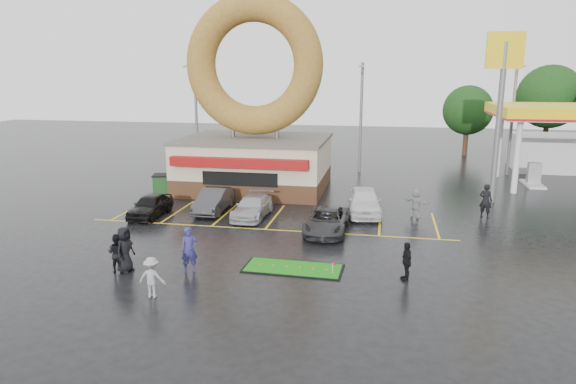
% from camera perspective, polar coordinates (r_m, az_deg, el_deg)
% --- Properties ---
extents(ground, '(120.00, 120.00, 0.00)m').
position_cam_1_polar(ground, '(24.34, -4.44, -6.49)').
color(ground, black).
rests_on(ground, ground).
extents(donut_shop, '(10.20, 8.70, 13.50)m').
position_cam_1_polar(donut_shop, '(36.44, -3.73, 7.25)').
color(donut_shop, '#472B19').
rests_on(donut_shop, ground).
extents(gas_station, '(12.30, 13.65, 5.90)m').
position_cam_1_polar(gas_station, '(45.42, 28.77, 5.86)').
color(gas_station, silver).
rests_on(gas_station, ground).
extents(shell_sign, '(2.20, 0.36, 10.60)m').
position_cam_1_polar(shell_sign, '(34.78, 22.68, 10.83)').
color(shell_sign, slate).
rests_on(shell_sign, ground).
extents(streetlight_left, '(0.40, 2.21, 9.00)m').
position_cam_1_polar(streetlight_left, '(45.15, -10.20, 8.60)').
color(streetlight_left, slate).
rests_on(streetlight_left, ground).
extents(streetlight_mid, '(0.40, 2.21, 9.00)m').
position_cam_1_polar(streetlight_mid, '(43.20, 8.11, 8.48)').
color(streetlight_mid, slate).
rests_on(streetlight_mid, ground).
extents(streetlight_right, '(0.40, 2.21, 9.00)m').
position_cam_1_polar(streetlight_right, '(45.22, 23.68, 7.72)').
color(streetlight_right, slate).
rests_on(streetlight_right, ground).
extents(tree_far_c, '(6.30, 6.30, 9.00)m').
position_cam_1_polar(tree_far_c, '(58.33, 27.07, 9.40)').
color(tree_far_c, '#332114').
rests_on(tree_far_c, ground).
extents(tree_far_d, '(4.90, 4.90, 7.00)m').
position_cam_1_polar(tree_far_d, '(54.78, 19.36, 8.56)').
color(tree_far_d, '#332114').
rests_on(tree_far_d, ground).
extents(car_black, '(1.56, 3.85, 1.31)m').
position_cam_1_polar(car_black, '(30.80, -15.06, -1.45)').
color(car_black, black).
rests_on(car_black, ground).
extents(car_dgrey, '(1.55, 4.25, 1.39)m').
position_cam_1_polar(car_dgrey, '(31.07, -8.26, -0.93)').
color(car_dgrey, '#323234').
rests_on(car_dgrey, ground).
extents(car_silver, '(1.86, 4.31, 1.24)m').
position_cam_1_polar(car_silver, '(29.67, -3.94, -1.64)').
color(car_silver, '#A9AAAE').
rests_on(car_silver, ground).
extents(car_grey, '(2.09, 4.51, 1.25)m').
position_cam_1_polar(car_grey, '(26.83, 4.32, -3.22)').
color(car_grey, '#2D2D2F').
rests_on(car_grey, ground).
extents(car_white, '(2.34, 4.82, 1.58)m').
position_cam_1_polar(car_white, '(30.45, 8.47, -1.03)').
color(car_white, silver).
rests_on(car_white, ground).
extents(person_blue, '(0.84, 0.77, 1.93)m').
position_cam_1_polar(person_blue, '(21.83, -10.90, -6.34)').
color(person_blue, navy).
rests_on(person_blue, ground).
extents(person_blackjkt, '(0.81, 0.63, 1.66)m').
position_cam_1_polar(person_blackjkt, '(22.64, -18.48, -6.45)').
color(person_blackjkt, black).
rests_on(person_blackjkt, ground).
extents(person_hoodie, '(1.03, 0.61, 1.56)m').
position_cam_1_polar(person_hoodie, '(19.82, -14.89, -9.16)').
color(person_hoodie, gray).
rests_on(person_hoodie, ground).
extents(person_bystander, '(0.79, 1.05, 1.94)m').
position_cam_1_polar(person_bystander, '(22.54, -17.69, -6.10)').
color(person_bystander, black).
rests_on(person_bystander, ground).
extents(person_cameraman, '(0.62, 1.00, 1.58)m').
position_cam_1_polar(person_cameraman, '(21.25, 13.02, -7.49)').
color(person_cameraman, black).
rests_on(person_cameraman, ground).
extents(person_walker_near, '(1.59, 1.33, 1.71)m').
position_cam_1_polar(person_walker_near, '(30.38, 14.04, -1.19)').
color(person_walker_near, '#969699').
rests_on(person_walker_near, ground).
extents(person_walker_far, '(0.86, 0.75, 1.98)m').
position_cam_1_polar(person_walker_far, '(31.56, 21.11, -0.91)').
color(person_walker_far, black).
rests_on(person_walker_far, ground).
extents(dumpster, '(2.05, 1.62, 1.30)m').
position_cam_1_polar(dumpster, '(36.21, -13.24, 0.78)').
color(dumpster, '#184019').
rests_on(dumpster, ground).
extents(putting_green, '(4.26, 1.95, 0.53)m').
position_cam_1_polar(putting_green, '(22.08, 0.59, -8.45)').
color(putting_green, black).
rests_on(putting_green, ground).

